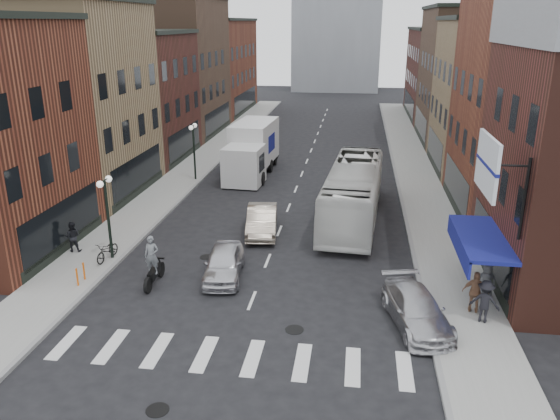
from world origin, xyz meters
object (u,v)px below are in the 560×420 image
object	(u,v)px
streetlamp_near	(107,203)
streetlamp_far	(194,141)
bike_rack	(81,274)
ped_left_solo	(73,237)
ped_right_a	(485,301)
ped_right_b	(476,292)
parked_bicycle	(107,251)
transit_bus	(353,192)
motorcycle_rider	(153,262)
sedan_left_near	(224,263)
ped_right_c	(487,281)
sedan_left_far	(262,220)
curb_car	(416,310)
billboard_sign	(490,167)
box_truck	(252,150)

from	to	relation	value
streetlamp_near	streetlamp_far	size ratio (longest dim) A/B	1.00
bike_rack	ped_left_solo	xyz separation A→B (m)	(-2.00, 3.17, 0.37)
ped_left_solo	ped_right_a	distance (m)	19.06
ped_right_a	ped_right_b	bearing A→B (deg)	-55.56
parked_bicycle	ped_right_a	xyz separation A→B (m)	(16.51, -3.39, 0.39)
transit_bus	motorcycle_rider	bearing A→B (deg)	-126.96
transit_bus	sedan_left_near	distance (m)	10.18
ped_right_c	sedan_left_far	bearing A→B (deg)	-31.70
streetlamp_near	ped_right_b	distance (m)	16.58
sedan_left_far	curb_car	world-z (taller)	sedan_left_far
billboard_sign	bike_rack	distance (m)	17.14
sedan_left_near	curb_car	bearing A→B (deg)	-27.13
billboard_sign	ped_right_b	bearing A→B (deg)	69.37
streetlamp_far	parked_bicycle	bearing A→B (deg)	-90.40
motorcycle_rider	parked_bicycle	world-z (taller)	motorcycle_rider
billboard_sign	sedan_left_near	world-z (taller)	billboard_sign
ped_right_b	sedan_left_near	bearing A→B (deg)	1.69
billboard_sign	ped_right_c	size ratio (longest dim) A/B	2.42
streetlamp_far	transit_bus	bearing A→B (deg)	-29.97
box_truck	ped_right_c	distance (m)	22.31
box_truck	streetlamp_far	bearing A→B (deg)	-144.48
transit_bus	ped_right_c	xyz separation A→B (m)	(5.54, -9.13, -0.73)
ped_right_b	ped_right_c	distance (m)	1.43
billboard_sign	sedan_left_far	distance (m)	13.56
bike_rack	ped_right_c	distance (m)	17.12
motorcycle_rider	streetlamp_near	bearing A→B (deg)	138.35
bike_rack	transit_bus	world-z (taller)	transit_bus
streetlamp_near	ped_right_b	xyz separation A→B (m)	(16.20, -2.92, -1.92)
sedan_left_far	billboard_sign	bearing A→B (deg)	-47.78
sedan_left_far	curb_car	bearing A→B (deg)	-56.59
bike_rack	ped_right_b	size ratio (longest dim) A/B	0.47
ped_right_b	motorcycle_rider	bearing A→B (deg)	9.01
streetlamp_far	billboard_sign	bearing A→B (deg)	-47.59
streetlamp_near	motorcycle_rider	bearing A→B (deg)	-37.08
bike_rack	transit_bus	xyz separation A→B (m)	(11.54, 10.16, 1.09)
sedan_left_far	ped_left_solo	bearing A→B (deg)	-162.21
billboard_sign	ped_right_a	size ratio (longest dim) A/B	2.20
streetlamp_far	parked_bicycle	distance (m)	14.43
box_truck	curb_car	distance (m)	22.76
transit_bus	ped_right_c	world-z (taller)	transit_bus
transit_bus	ped_right_b	xyz separation A→B (m)	(4.87, -10.38, -0.64)
ped_right_a	ped_right_c	bearing A→B (deg)	-85.36
ped_right_c	ped_right_a	bearing A→B (deg)	75.87
billboard_sign	streetlamp_far	xyz separation A→B (m)	(-15.99, 17.50, -3.22)
billboard_sign	ped_right_a	world-z (taller)	billboard_sign
curb_car	parked_bicycle	bearing A→B (deg)	150.99
streetlamp_near	ped_right_a	xyz separation A→B (m)	(16.41, -3.63, -1.92)
curb_car	ped_left_solo	xyz separation A→B (m)	(-16.10, 4.47, 0.26)
box_truck	motorcycle_rider	world-z (taller)	box_truck
billboard_sign	parked_bicycle	distance (m)	17.32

